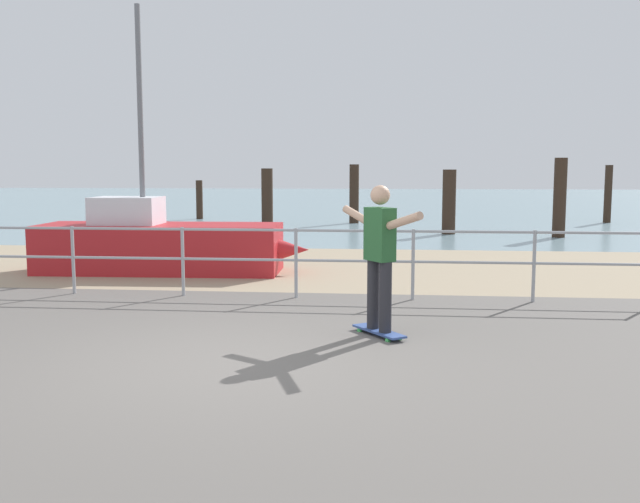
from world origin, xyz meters
name	(u,v)px	position (x,y,z in m)	size (l,w,h in m)	color
ground_plane	(196,399)	(0.00, -1.00, 0.00)	(24.00, 10.00, 0.04)	#605B56
beach_strip	(308,267)	(0.00, 7.00, 0.00)	(24.00, 6.00, 0.04)	tan
sea_surface	(363,201)	(0.00, 35.00, 0.00)	(72.00, 50.00, 0.04)	#75939E
railing_fence	(239,251)	(-0.63, 3.60, 0.70)	(12.01, 0.05, 1.05)	#9EA0A5
sailboat	(169,245)	(-2.45, 5.95, 0.52)	(4.98, 1.55, 4.82)	#B21E23
skateboard	(379,331)	(1.49, 1.33, 0.07)	(0.64, 0.76, 0.08)	#334C8C
skateboarder	(380,249)	(1.49, 1.33, 1.02)	(0.93, 1.22, 1.65)	#26262B
groyne_post_0	(199,200)	(-5.58, 19.45, 0.74)	(0.25, 0.25, 1.48)	#332319
groyne_post_1	(267,197)	(-2.62, 17.37, 0.96)	(0.39, 0.39, 1.92)	#332319
groyne_post_2	(354,194)	(0.34, 18.03, 1.03)	(0.33, 0.33, 2.06)	#332319
groyne_post_3	(449,202)	(3.30, 14.17, 0.94)	(0.39, 0.39, 1.89)	#332319
groyne_post_4	(560,198)	(6.25, 13.45, 1.11)	(0.35, 0.35, 2.21)	#332319
groyne_post_5	(608,194)	(9.21, 19.11, 1.02)	(0.26, 0.26, 2.04)	#332319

